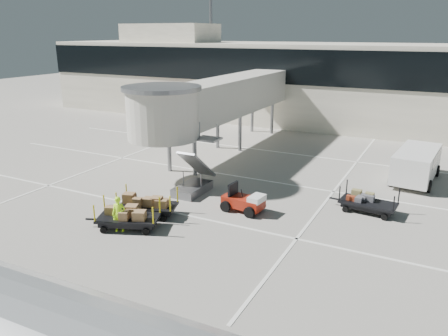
% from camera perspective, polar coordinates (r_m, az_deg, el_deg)
% --- Properties ---
extents(ground, '(140.00, 140.00, 0.00)m').
position_cam_1_polar(ground, '(21.39, -7.91, -8.03)').
color(ground, '#ABA699').
rests_on(ground, ground).
extents(lane_markings, '(40.00, 30.00, 0.02)m').
position_cam_1_polar(lane_markings, '(29.20, 1.48, -0.81)').
color(lane_markings, white).
rests_on(lane_markings, ground).
extents(terminal, '(64.00, 12.11, 15.20)m').
position_cam_1_polar(terminal, '(47.37, 12.97, 10.85)').
color(terminal, white).
rests_on(terminal, ground).
extents(jet_bridge, '(5.70, 20.40, 6.03)m').
position_cam_1_polar(jet_bridge, '(32.23, -1.52, 8.73)').
color(jet_bridge, beige).
rests_on(jet_bridge, ground).
extents(baggage_tug, '(2.32, 1.61, 1.45)m').
position_cam_1_polar(baggage_tug, '(23.14, 2.64, -4.42)').
color(baggage_tug, maroon).
rests_on(baggage_tug, ground).
extents(suitcase_cart, '(3.56, 1.65, 1.37)m').
position_cam_1_polar(suitcase_cart, '(24.20, 18.48, -4.43)').
color(suitcase_cart, black).
rests_on(suitcase_cart, ground).
extents(box_cart_near, '(3.67, 2.27, 1.41)m').
position_cam_1_polar(box_cart_near, '(22.92, -9.82, -4.82)').
color(box_cart_near, black).
rests_on(box_cart_near, ground).
extents(box_cart_far, '(3.63, 2.44, 1.41)m').
position_cam_1_polar(box_cart_far, '(21.62, -12.22, -6.40)').
color(box_cart_far, black).
rests_on(box_cart_far, ground).
extents(ground_worker, '(0.75, 0.65, 1.73)m').
position_cam_1_polar(ground_worker, '(21.33, -13.58, -5.89)').
color(ground_worker, '#B3FF1A').
rests_on(ground_worker, ground).
extents(minivan, '(2.76, 5.55, 2.04)m').
position_cam_1_polar(minivan, '(30.25, 23.89, 0.72)').
color(minivan, white).
rests_on(minivan, ground).
extents(belt_loader, '(4.46, 2.13, 2.08)m').
position_cam_1_polar(belt_loader, '(45.60, -8.14, 6.66)').
color(belt_loader, maroon).
rests_on(belt_loader, ground).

